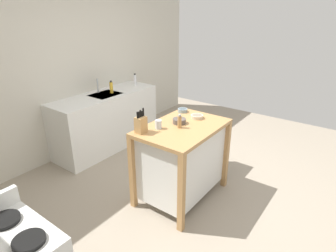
{
  "coord_description": "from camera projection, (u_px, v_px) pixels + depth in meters",
  "views": [
    {
      "loc": [
        -2.51,
        -1.46,
        2.09
      ],
      "look_at": [
        -0.14,
        0.29,
        0.86
      ],
      "focal_mm": 29.99,
      "sensor_mm": 36.0,
      "label": 1
    }
  ],
  "objects": [
    {
      "name": "ground_plane",
      "position": [
        194.0,
        192.0,
        3.47
      ],
      "size": [
        6.4,
        6.4,
        0.0
      ],
      "primitive_type": "plane",
      "color": "gray",
      "rests_on": "ground"
    },
    {
      "name": "trash_bin",
      "position": [
        209.0,
        147.0,
        3.89
      ],
      "size": [
        0.36,
        0.28,
        0.63
      ],
      "color": "#B7B2A8",
      "rests_on": "ground"
    },
    {
      "name": "bottle_dish_soap",
      "position": [
        135.0,
        80.0,
        4.77
      ],
      "size": [
        0.05,
        0.05,
        0.2
      ],
      "color": "white",
      "rests_on": "sink_counter"
    },
    {
      "name": "pepper_grinder",
      "position": [
        180.0,
        121.0,
        2.99
      ],
      "size": [
        0.04,
        0.04,
        0.16
      ],
      "color": "#AD7F4C",
      "rests_on": "kitchen_island"
    },
    {
      "name": "sink_faucet",
      "position": [
        98.0,
        86.0,
        4.34
      ],
      "size": [
        0.02,
        0.02,
        0.22
      ],
      "color": "#B7BCC1",
      "rests_on": "sink_counter"
    },
    {
      "name": "bowl_stoneware_deep",
      "position": [
        197.0,
        116.0,
        3.28
      ],
      "size": [
        0.14,
        0.14,
        0.04
      ],
      "color": "beige",
      "rests_on": "kitchen_island"
    },
    {
      "name": "sink_counter",
      "position": [
        107.0,
        121.0,
        4.47
      ],
      "size": [
        1.76,
        0.6,
        0.88
      ],
      "color": "silver",
      "rests_on": "ground"
    },
    {
      "name": "bottle_hand_soap",
      "position": [
        111.0,
        87.0,
        4.33
      ],
      "size": [
        0.05,
        0.05,
        0.19
      ],
      "color": "yellow",
      "rests_on": "sink_counter"
    },
    {
      "name": "kitchen_island",
      "position": [
        182.0,
        158.0,
        3.22
      ],
      "size": [
        1.04,
        0.7,
        0.91
      ],
      "color": "#AD7F4C",
      "rests_on": "ground"
    },
    {
      "name": "wall_back",
      "position": [
        73.0,
        67.0,
        4.15
      ],
      "size": [
        5.4,
        0.1,
        2.6
      ],
      "primitive_type": "cube",
      "color": "beige",
      "rests_on": "ground"
    },
    {
      "name": "bowl_ceramic_wide",
      "position": [
        183.0,
        110.0,
        3.48
      ],
      "size": [
        0.12,
        0.12,
        0.04
      ],
      "color": "gray",
      "rests_on": "kitchen_island"
    },
    {
      "name": "bowl_ceramic_small",
      "position": [
        179.0,
        121.0,
        3.13
      ],
      "size": [
        0.15,
        0.15,
        0.05
      ],
      "color": "#564C47",
      "rests_on": "kitchen_island"
    },
    {
      "name": "knife_block",
      "position": [
        141.0,
        124.0,
        2.87
      ],
      "size": [
        0.11,
        0.09,
        0.25
      ],
      "color": "tan",
      "rests_on": "kitchen_island"
    },
    {
      "name": "drinking_cup",
      "position": [
        158.0,
        124.0,
        2.98
      ],
      "size": [
        0.07,
        0.07,
        0.1
      ],
      "color": "silver",
      "rests_on": "kitchen_island"
    }
  ]
}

